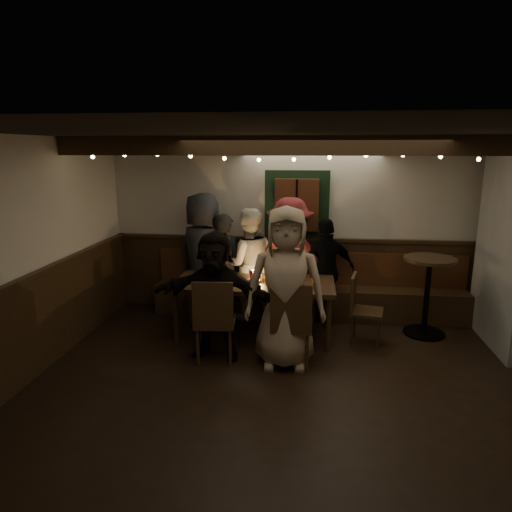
# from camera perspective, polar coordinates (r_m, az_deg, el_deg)

# --- Properties ---
(room) EXTENTS (6.02, 5.01, 2.62)m
(room) POSITION_cam_1_polar(r_m,az_deg,el_deg) (6.00, 16.86, -0.63)
(room) COLOR black
(room) RESTS_ON ground
(dining_table) EXTENTS (2.10, 0.90, 0.91)m
(dining_table) POSITION_cam_1_polar(r_m,az_deg,el_deg) (6.03, -0.24, -3.82)
(dining_table) COLOR black
(dining_table) RESTS_ON ground
(chair_near_left) EXTENTS (0.50, 0.50, 1.02)m
(chair_near_left) POSITION_cam_1_polar(r_m,az_deg,el_deg) (5.31, -5.26, -7.55)
(chair_near_left) COLOR black
(chair_near_left) RESTS_ON ground
(chair_near_right) EXTENTS (0.47, 0.47, 1.02)m
(chair_near_right) POSITION_cam_1_polar(r_m,az_deg,el_deg) (5.21, 4.46, -7.96)
(chair_near_right) COLOR black
(chair_near_right) RESTS_ON ground
(chair_end) EXTENTS (0.47, 0.47, 0.89)m
(chair_end) POSITION_cam_1_polar(r_m,az_deg,el_deg) (6.06, 12.91, -5.93)
(chair_end) COLOR black
(chair_end) RESTS_ON ground
(high_top) EXTENTS (0.67, 0.67, 1.07)m
(high_top) POSITION_cam_1_polar(r_m,az_deg,el_deg) (6.48, 20.67, -3.57)
(high_top) COLOR black
(high_top) RESTS_ON ground
(person_a) EXTENTS (1.06, 0.91, 1.84)m
(person_a) POSITION_cam_1_polar(r_m,az_deg,el_deg) (6.76, -6.58, 0.07)
(person_a) COLOR #25262C
(person_a) RESTS_ON ground
(person_b) EXTENTS (0.66, 0.53, 1.56)m
(person_b) POSITION_cam_1_polar(r_m,az_deg,el_deg) (6.72, -3.99, -1.20)
(person_b) COLOR black
(person_b) RESTS_ON ground
(person_c) EXTENTS (0.92, 0.80, 1.63)m
(person_c) POSITION_cam_1_polar(r_m,az_deg,el_deg) (6.64, -0.97, -1.02)
(person_c) COLOR silver
(person_c) RESTS_ON ground
(person_d) EXTENTS (1.17, 0.69, 1.79)m
(person_d) POSITION_cam_1_polar(r_m,az_deg,el_deg) (6.62, 4.23, -0.41)
(person_d) COLOR maroon
(person_d) RESTS_ON ground
(person_e) EXTENTS (0.95, 0.67, 1.50)m
(person_e) POSITION_cam_1_polar(r_m,az_deg,el_deg) (6.65, 8.74, -1.74)
(person_e) COLOR black
(person_e) RESTS_ON ground
(person_f) EXTENTS (1.47, 0.64, 1.54)m
(person_f) POSITION_cam_1_polar(r_m,az_deg,el_deg) (5.43, -5.13, -4.91)
(person_f) COLOR black
(person_f) RESTS_ON ground
(person_g) EXTENTS (0.94, 0.64, 1.86)m
(person_g) POSITION_cam_1_polar(r_m,az_deg,el_deg) (5.15, 3.69, -4.01)
(person_g) COLOR tan
(person_g) RESTS_ON ground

